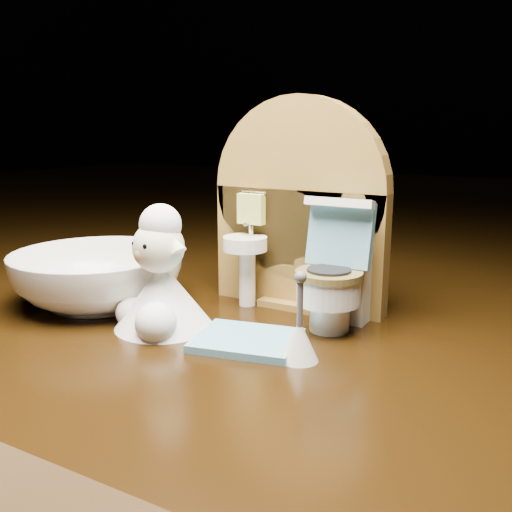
{
  "coord_description": "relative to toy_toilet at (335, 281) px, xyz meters",
  "views": [
    {
      "loc": [
        0.17,
        -0.3,
        0.13
      ],
      "look_at": [
        -0.01,
        0.02,
        0.05
      ],
      "focal_mm": 40.0,
      "sensor_mm": 36.0,
      "label": 1
    }
  ],
  "objects": [
    {
      "name": "backdrop_panel",
      "position": [
        -0.04,
        0.03,
        0.03
      ],
      "size": [
        0.13,
        0.05,
        0.15
      ],
      "color": "olive",
      "rests_on": "ground"
    },
    {
      "name": "toy_toilet",
      "position": [
        0.0,
        0.0,
        0.0
      ],
      "size": [
        0.05,
        0.06,
        0.09
      ],
      "rotation": [
        0.0,
        0.0,
        0.0
      ],
      "color": "white",
      "rests_on": "ground"
    },
    {
      "name": "toilet_brush",
      "position": [
        0.0,
        -0.06,
        -0.02
      ],
      "size": [
        0.02,
        0.02,
        0.05
      ],
      "color": "white",
      "rests_on": "ground"
    },
    {
      "name": "bath_mat",
      "position": [
        -0.03,
        -0.06,
        -0.03
      ],
      "size": [
        0.07,
        0.06,
        0.0
      ],
      "primitive_type": "cube",
      "rotation": [
        0.0,
        0.0,
        0.2
      ],
      "color": "#62A4C1",
      "rests_on": "ground"
    },
    {
      "name": "plush_lamb",
      "position": [
        -0.1,
        -0.06,
        -0.0
      ],
      "size": [
        0.06,
        0.07,
        0.08
      ],
      "rotation": [
        0.0,
        0.0,
        -0.26
      ],
      "color": "white",
      "rests_on": "ground"
    },
    {
      "name": "ceramic_bowl",
      "position": [
        -0.17,
        -0.04,
        -0.01
      ],
      "size": [
        0.15,
        0.15,
        0.04
      ],
      "primitive_type": "imported",
      "rotation": [
        0.0,
        0.0,
        -0.28
      ],
      "color": "white",
      "rests_on": "ground"
    }
  ]
}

